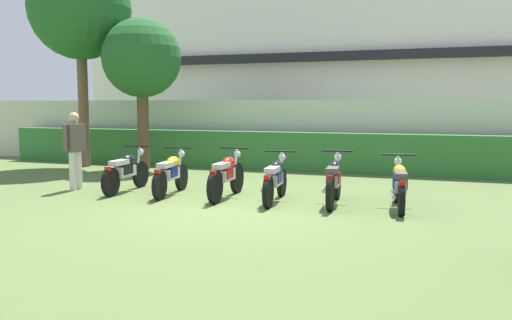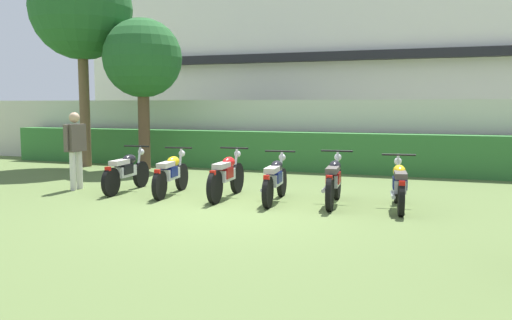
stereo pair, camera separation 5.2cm
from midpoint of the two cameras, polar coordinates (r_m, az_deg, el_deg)
ground at (r=9.14m, az=-2.81°, el=-5.54°), size 60.00×60.00×0.00m
building at (r=25.30m, az=11.67°, el=10.01°), size 25.44×6.50×7.25m
compound_wall at (r=15.22m, az=6.40°, el=2.82°), size 24.17×0.30×1.97m
hedge_row at (r=14.57m, az=5.76°, el=0.92°), size 19.33×0.70×1.07m
parked_car at (r=19.81m, az=-2.29°, el=3.47°), size 4.57×2.22×1.89m
tree_near_inspector at (r=16.54m, az=-18.43°, el=15.26°), size 2.93×2.93×6.07m
tree_far_side at (r=15.24m, az=-12.17°, el=10.66°), size 2.21×2.21×4.24m
motorcycle_in_row_0 at (r=11.37m, az=-13.83°, el=-1.16°), size 0.60×1.82×0.95m
motorcycle_in_row_1 at (r=10.77m, az=-9.13°, el=-1.46°), size 0.60×1.79×0.95m
motorcycle_in_row_2 at (r=10.28m, az=-3.11°, el=-1.66°), size 0.60×1.89×0.97m
motorcycle_in_row_3 at (r=9.88m, az=2.24°, el=-2.08°), size 0.60×1.80×0.94m
motorcycle_in_row_4 at (r=9.70m, az=8.63°, el=-2.19°), size 0.60×1.84×0.98m
motorcycle_in_row_5 at (r=9.53m, az=15.50°, el=-2.61°), size 0.60×1.77×0.94m
inspector_person at (r=11.92m, az=-18.99°, el=1.66°), size 0.22×0.67×1.67m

